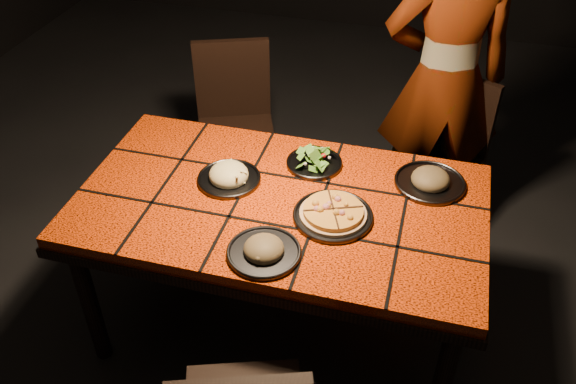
% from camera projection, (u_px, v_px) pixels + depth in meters
% --- Properties ---
extents(room_shell, '(6.04, 7.04, 3.08)m').
position_uv_depth(room_shell, '(278.00, 17.00, 1.93)').
color(room_shell, black).
rests_on(room_shell, ground).
extents(dining_table, '(1.62, 0.92, 0.75)m').
position_uv_depth(dining_table, '(280.00, 215.00, 2.45)').
color(dining_table, '#E53C07').
rests_on(dining_table, ground).
extents(chair_far_left, '(0.53, 0.53, 0.91)m').
position_uv_depth(chair_far_left, '(235.00, 114.00, 3.34)').
color(chair_far_left, black).
rests_on(chair_far_left, ground).
extents(chair_far_right, '(0.51, 0.51, 0.84)m').
position_uv_depth(chair_far_right, '(446.00, 144.00, 3.17)').
color(chair_far_right, black).
rests_on(chair_far_right, ground).
extents(diner, '(0.70, 0.54, 1.71)m').
position_uv_depth(diner, '(444.00, 80.00, 2.95)').
color(diner, brown).
rests_on(diner, ground).
extents(plate_pizza, '(0.33, 0.33, 0.04)m').
position_uv_depth(plate_pizza, '(333.00, 214.00, 2.30)').
color(plate_pizza, '#37373C').
rests_on(plate_pizza, dining_table).
extents(plate_pasta, '(0.26, 0.26, 0.09)m').
position_uv_depth(plate_pasta, '(229.00, 176.00, 2.48)').
color(plate_pasta, '#37373C').
rests_on(plate_pasta, dining_table).
extents(plate_salad, '(0.24, 0.24, 0.07)m').
position_uv_depth(plate_salad, '(314.00, 160.00, 2.56)').
color(plate_salad, '#37373C').
rests_on(plate_salad, dining_table).
extents(plate_mushroom_a, '(0.27, 0.27, 0.09)m').
position_uv_depth(plate_mushroom_a, '(264.00, 250.00, 2.14)').
color(plate_mushroom_a, '#37373C').
rests_on(plate_mushroom_a, dining_table).
extents(plate_mushroom_b, '(0.29, 0.29, 0.09)m').
position_uv_depth(plate_mushroom_b, '(430.00, 180.00, 2.46)').
color(plate_mushroom_b, '#37373C').
rests_on(plate_mushroom_b, dining_table).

